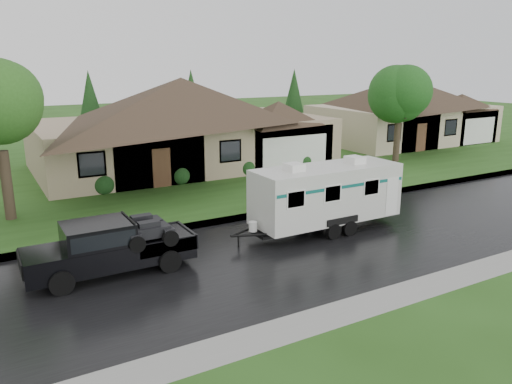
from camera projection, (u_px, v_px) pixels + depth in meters
ground at (268, 234)px, 20.03m from camera, size 140.00×140.00×0.00m
road at (296, 249)px, 18.34m from camera, size 140.00×8.00×0.01m
curb at (242, 217)px, 21.90m from camera, size 140.00×0.50×0.15m
lawn at (150, 166)px, 32.61m from camera, size 140.00×26.00×0.15m
house_main at (187, 112)px, 31.85m from camera, size 19.44×10.80×6.90m
house_neighbor at (407, 103)px, 41.94m from camera, size 15.12×9.72×6.45m
tree_right_green at (400, 97)px, 32.84m from camera, size 3.77×3.77×6.25m
shrub_row at (214, 171)px, 28.63m from camera, size 13.60×1.00×1.00m
pickup_truck at (107, 246)px, 16.03m from camera, size 5.30×2.01×1.77m
travel_trailer at (326, 193)px, 20.11m from camera, size 6.54×2.30×2.93m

